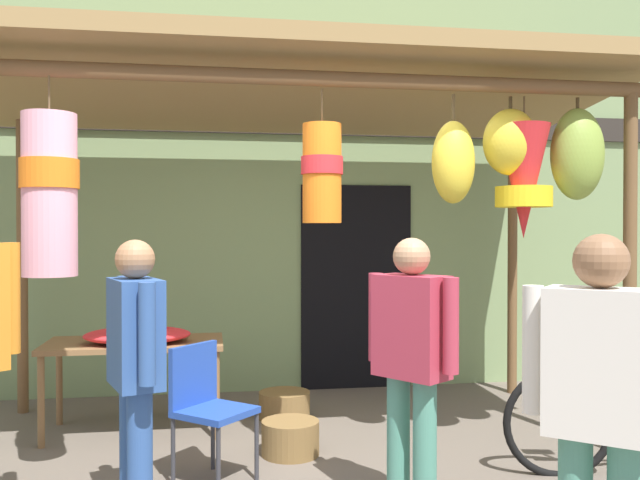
{
  "coord_description": "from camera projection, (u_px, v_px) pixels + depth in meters",
  "views": [
    {
      "loc": [
        -0.52,
        -4.14,
        1.55
      ],
      "look_at": [
        0.32,
        1.1,
        1.48
      ],
      "focal_mm": 38.19,
      "sensor_mm": 36.0,
      "label": 1
    }
  ],
  "objects": [
    {
      "name": "market_stall_canopy",
      "position": [
        313.0,
        113.0,
        5.04
      ],
      "size": [
        4.94,
        2.35,
        2.81
      ],
      "color": "brown",
      "rests_on": "ground_plane"
    },
    {
      "name": "shopper_by_bananas",
      "position": [
        600.0,
        400.0,
        2.61
      ],
      "size": [
        0.47,
        0.43,
        1.54
      ],
      "color": "#4C8E7A",
      "rests_on": "ground_plane"
    },
    {
      "name": "vendor_in_orange",
      "position": [
        135.0,
        360.0,
        3.53
      ],
      "size": [
        0.34,
        0.57,
        1.51
      ],
      "color": "#2D5193",
      "rests_on": "ground_plane"
    },
    {
      "name": "passerby_at_right",
      "position": [
        411.0,
        352.0,
        3.74
      ],
      "size": [
        0.41,
        0.49,
        1.51
      ],
      "color": "#4C8E7A",
      "rests_on": "ground_plane"
    },
    {
      "name": "display_table",
      "position": [
        135.0,
        351.0,
        5.24
      ],
      "size": [
        1.34,
        0.69,
        0.7
      ],
      "color": "brown",
      "rests_on": "ground_plane"
    },
    {
      "name": "wicker_basket_spare",
      "position": [
        290.0,
        438.0,
        4.7
      ],
      "size": [
        0.4,
        0.4,
        0.24
      ],
      "primitive_type": "cylinder",
      "color": "brown",
      "rests_on": "ground_plane"
    },
    {
      "name": "folding_chair",
      "position": [
        206.0,
        400.0,
        4.21
      ],
      "size": [
        0.56,
        0.56,
        0.84
      ],
      "color": "#2347A8",
      "rests_on": "ground_plane"
    },
    {
      "name": "shop_facade",
      "position": [
        265.0,
        175.0,
        6.68
      ],
      "size": [
        10.9,
        0.29,
        4.2
      ],
      "color": "#7A9360",
      "rests_on": "ground_plane"
    },
    {
      "name": "wicker_basket_by_table",
      "position": [
        284.0,
        405.0,
        5.61
      ],
      "size": [
        0.42,
        0.42,
        0.22
      ],
      "primitive_type": "cylinder",
      "color": "brown",
      "rests_on": "ground_plane"
    },
    {
      "name": "flower_heap_on_table",
      "position": [
        140.0,
        335.0,
        5.16
      ],
      "size": [
        0.8,
        0.56,
        0.12
      ],
      "color": "red",
      "rests_on": "display_table"
    }
  ]
}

